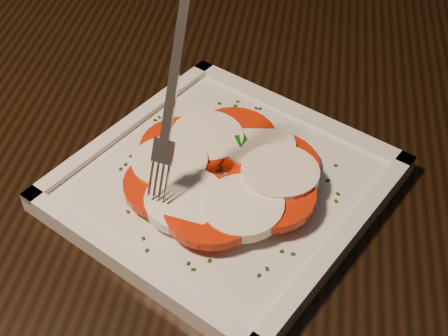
% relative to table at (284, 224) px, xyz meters
% --- Properties ---
extents(table, '(1.28, 0.93, 0.75)m').
position_rel_table_xyz_m(table, '(0.00, 0.00, 0.00)').
color(table, black).
rests_on(table, ground).
extents(chair, '(0.42, 0.42, 0.93)m').
position_rel_table_xyz_m(chair, '(0.17, 0.68, -0.12)').
color(chair, black).
rests_on(chair, ground).
extents(plate, '(0.34, 0.34, 0.01)m').
position_rel_table_xyz_m(plate, '(-0.05, -0.06, 0.11)').
color(plate, silver).
rests_on(plate, table).
extents(caprese_salad, '(0.20, 0.22, 0.03)m').
position_rel_table_xyz_m(caprese_salad, '(-0.05, -0.06, 0.12)').
color(caprese_salad, red).
rests_on(caprese_salad, plate).
extents(fork, '(0.04, 0.08, 0.15)m').
position_rel_table_xyz_m(fork, '(-0.09, -0.07, 0.21)').
color(fork, white).
rests_on(fork, caprese_salad).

